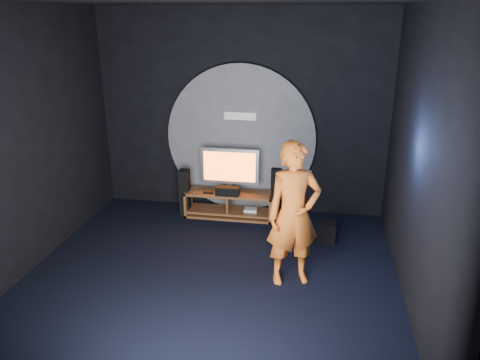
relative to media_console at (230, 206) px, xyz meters
name	(u,v)px	position (x,y,z in m)	size (l,w,h in m)	color
floor	(210,278)	(0.13, -2.05, -0.19)	(5.00, 5.00, 0.00)	black
back_wall	(241,113)	(0.13, 0.45, 1.56)	(5.00, 0.04, 3.50)	black
front_wall	(127,250)	(0.13, -4.55, 1.56)	(5.00, 0.04, 3.50)	black
left_wall	(21,144)	(-2.37, -2.05, 1.56)	(0.04, 5.00, 3.50)	black
right_wall	(421,164)	(2.63, -2.05, 1.56)	(0.04, 5.00, 3.50)	black
ceiling	(203,0)	(0.13, -2.05, 3.31)	(5.00, 5.00, 0.01)	black
wall_disc_panel	(241,139)	(0.13, 0.39, 1.11)	(2.60, 0.11, 2.60)	#515156
media_console	(230,206)	(0.00, 0.00, 0.00)	(1.52, 0.45, 0.45)	brown
tv	(230,168)	(-0.01, 0.07, 0.67)	(1.01, 0.22, 0.76)	silver
center_speaker	(227,191)	(-0.01, -0.15, 0.33)	(0.40, 0.15, 0.15)	black
remote	(208,193)	(-0.35, -0.12, 0.27)	(0.18, 0.05, 0.02)	black
tower_speaker_left	(185,193)	(-0.79, -0.06, 0.22)	(0.17, 0.18, 0.83)	black
tower_speaker_right	(276,191)	(0.77, 0.30, 0.22)	(0.17, 0.18, 0.83)	black
subwoofer	(326,232)	(1.67, -0.67, -0.04)	(0.27, 0.27, 0.30)	black
player	(294,215)	(1.21, -1.91, 0.76)	(0.70, 0.46, 1.91)	#D05F1C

